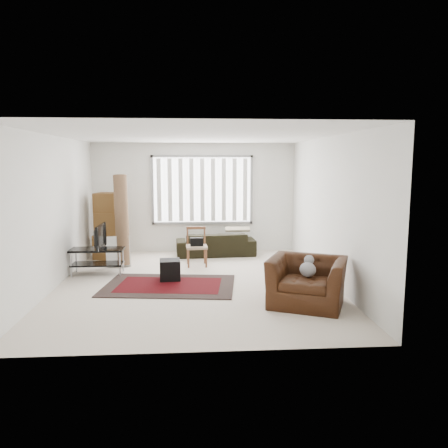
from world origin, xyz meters
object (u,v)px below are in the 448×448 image
Objects in this scene: sofa at (216,240)px; armchair at (307,278)px; side_chair at (197,245)px; tv_stand at (97,256)px; moving_boxes at (109,228)px.

sofa is 4.02m from armchair.
tv_stand is at bearing -166.27° from side_chair.
moving_boxes is 1.84× the size of side_chair.
side_chair is (-0.47, -1.05, 0.10)m from sofa.
side_chair is at bearing 62.47° from sofa.
side_chair is (2.02, -0.88, -0.25)m from moving_boxes.
moving_boxes is 0.81× the size of sofa.
armchair is (1.24, -3.82, 0.07)m from sofa.
moving_boxes is (-0.04, 1.49, 0.34)m from tv_stand.
tv_stand is 4.28m from armchair.
side_chair is at bearing 145.56° from armchair.
sofa is (2.49, 0.17, -0.35)m from moving_boxes.
side_chair is 3.25m from armchair.
sofa is at bearing 34.01° from tv_stand.
moving_boxes reaches higher than tv_stand.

